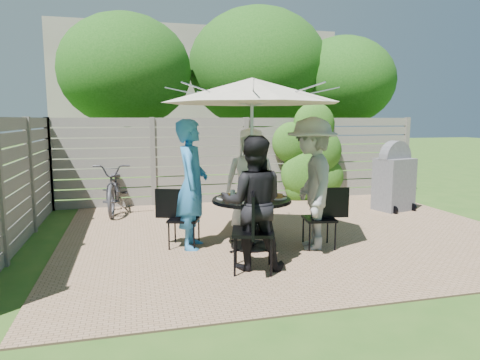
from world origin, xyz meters
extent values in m
plane|color=#2D551A|center=(0.00, 0.00, 0.00)|extent=(60.00, 60.00, 0.00)
cube|color=#977457|center=(0.00, 0.50, 0.01)|extent=(7.00, 6.00, 0.02)
cube|color=gray|center=(0.00, 3.00, 0.93)|extent=(8.00, 0.10, 1.85)
cube|color=gray|center=(-4.00, 0.50, 0.93)|extent=(0.10, 5.00, 1.85)
ellipsoid|color=#205012|center=(1.40, 2.85, 0.90)|extent=(1.20, 0.70, 1.80)
cube|color=#A69A8B|center=(0.00, 12.00, 2.50)|extent=(10.00, 6.00, 5.00)
ellipsoid|color=#164510|center=(-2.50, 5.00, 2.97)|extent=(3.20, 3.20, 2.72)
ellipsoid|color=#164510|center=(1.00, 5.50, 3.18)|extent=(3.80, 3.80, 3.23)
ellipsoid|color=#164510|center=(3.20, 4.80, 2.83)|extent=(2.80, 2.80, 2.38)
cylinder|color=black|center=(-0.82, -0.37, 0.70)|extent=(1.33, 1.33, 0.03)
cylinder|color=black|center=(-0.82, -0.37, 0.35)|extent=(0.08, 0.08, 0.70)
cylinder|color=black|center=(-0.82, -0.37, 0.02)|extent=(0.58, 0.58, 0.04)
cylinder|color=silver|center=(-0.82, -0.37, 1.12)|extent=(0.04, 0.04, 2.24)
cone|color=beige|center=(-0.82, -0.37, 2.19)|extent=(2.98, 2.98, 0.34)
cube|color=black|center=(-0.58, 0.55, 0.46)|extent=(0.54, 0.54, 0.04)
cube|color=black|center=(-0.53, 0.77, 0.71)|extent=(0.12, 0.45, 0.46)
imported|color=silver|center=(-0.61, 0.44, 0.84)|extent=(0.93, 0.73, 1.68)
cube|color=black|center=(-1.74, -0.12, 0.41)|extent=(0.52, 0.52, 0.03)
cube|color=black|center=(-1.93, -0.05, 0.64)|extent=(0.39, 0.16, 0.41)
imported|color=#2B78BB|center=(-1.63, -0.15, 0.91)|extent=(0.59, 0.75, 1.81)
cube|color=black|center=(-1.07, -1.28, 0.49)|extent=(0.59, 0.59, 0.04)
cube|color=black|center=(-1.13, -1.52, 0.75)|extent=(0.16, 0.47, 0.49)
imported|color=black|center=(-1.04, -1.17, 0.81)|extent=(0.92, 0.80, 1.62)
cube|color=black|center=(0.10, -0.61, 0.43)|extent=(0.48, 0.48, 0.03)
cube|color=black|center=(0.30, -0.64, 0.65)|extent=(0.42, 0.09, 0.43)
imported|color=#989995|center=(-0.02, -0.58, 0.92)|extent=(0.97, 1.33, 1.84)
cylinder|color=white|center=(-0.73, -0.02, 0.72)|extent=(0.26, 0.26, 0.01)
cylinder|color=#A86E31|center=(-0.73, -0.02, 0.75)|extent=(0.15, 0.15, 0.05)
cylinder|color=white|center=(-1.17, -0.27, 0.72)|extent=(0.26, 0.26, 0.01)
cylinder|color=#A86E31|center=(-1.17, -0.27, 0.75)|extent=(0.15, 0.15, 0.05)
cylinder|color=white|center=(-0.92, -0.71, 0.72)|extent=(0.26, 0.26, 0.01)
cylinder|color=#A86E31|center=(-0.92, -0.71, 0.75)|extent=(0.15, 0.15, 0.05)
cylinder|color=white|center=(-0.48, -0.46, 0.72)|extent=(0.26, 0.26, 0.01)
cylinder|color=#A86E31|center=(-0.48, -0.46, 0.75)|extent=(0.15, 0.15, 0.05)
cylinder|color=silver|center=(-0.86, -0.09, 0.78)|extent=(0.07, 0.07, 0.14)
cylinder|color=silver|center=(-1.10, -0.40, 0.78)|extent=(0.07, 0.07, 0.14)
cylinder|color=silver|center=(-0.55, -0.33, 0.78)|extent=(0.07, 0.07, 0.14)
cylinder|color=#59280C|center=(-0.87, -0.30, 0.79)|extent=(0.09, 0.09, 0.16)
cylinder|color=#C6B293|center=(-0.67, -0.18, 0.77)|extent=(0.08, 0.08, 0.12)
imported|color=#333338|center=(-2.76, 2.60, 0.49)|extent=(0.78, 1.92, 0.99)
cube|color=slate|center=(2.59, 1.35, 0.52)|extent=(0.80, 0.69, 1.05)
cylinder|color=slate|center=(2.59, 1.35, 1.05)|extent=(0.72, 0.39, 0.69)
camera|label=1|loc=(-2.42, -6.00, 1.81)|focal=32.00mm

